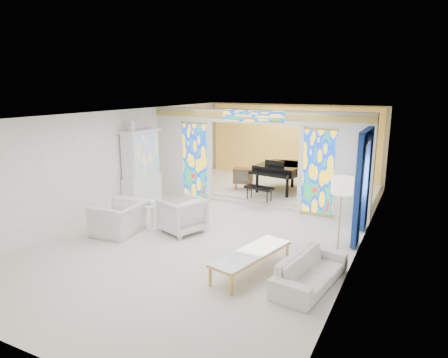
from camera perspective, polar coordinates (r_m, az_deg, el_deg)
The scene contains 24 objects.
floor at distance 10.90m, azimuth 0.05°, elevation -6.60°, with size 12.00×12.00×0.00m, color silver.
ceiling at distance 10.28m, azimuth 0.05°, elevation 9.34°, with size 7.00×12.00×0.02m, color silver.
wall_back at distance 16.00m, azimuth 9.80°, elevation 5.11°, with size 7.00×0.02×3.00m, color white.
wall_front at distance 6.00m, azimuth -27.08°, elevation -9.68°, with size 7.00×0.02×3.00m, color white.
wall_left at distance 12.43m, azimuth -14.53°, elevation 2.61°, with size 0.02×12.00×3.00m, color white.
wall_right at distance 9.48m, azimuth 19.30°, elevation -0.91°, with size 0.02×12.00×3.00m, color white.
partition_wall at distance 12.24m, azimuth 4.26°, elevation 3.57°, with size 7.00×0.22×3.00m.
stained_glass_left at distance 13.11m, azimuth -4.17°, elevation 2.64°, with size 0.90×0.04×2.40m, color gold.
stained_glass_right at distance 11.60m, azimuth 13.33°, elevation 0.93°, with size 0.90×0.04×2.40m, color gold.
stained_glass_transom at distance 12.01m, azimuth 4.16°, elevation 8.99°, with size 2.00×0.04×0.34m, color gold.
alcove_platform at distance 14.49m, azimuth 7.36°, elevation -1.32°, with size 6.80×3.80×0.18m, color silver.
gold_curtain_back at distance 15.88m, azimuth 9.67°, elevation 5.06°, with size 6.70×0.10×2.90m, color #EBBE52.
chandelier at distance 13.93m, azimuth 8.30°, elevation 8.34°, with size 0.48×0.48×0.30m, color gold.
blue_drapes at distance 10.16m, azimuth 19.32°, elevation 0.44°, with size 0.14×1.85×2.65m.
china_cabinet at distance 12.76m, azimuth -11.73°, elevation 1.51°, with size 0.56×1.46×2.72m.
armchair_left at distance 10.52m, azimuth -14.67°, elevation -5.45°, with size 1.25×1.09×0.81m, color silver.
armchair_right at distance 10.33m, azimuth -6.03°, elevation -5.12°, with size 0.98×1.01×0.91m, color silver.
sofa at distance 7.88m, azimuth 12.26°, elevation -12.65°, with size 2.00×0.78×0.58m, color silver.
side_table at distance 10.70m, azimuth -10.21°, elevation -4.77°, with size 0.54×0.54×0.66m.
vase at distance 10.60m, azimuth -10.29°, elevation -3.08°, with size 0.19×0.19×0.20m, color white.
coffee_table at distance 8.12m, azimuth 3.95°, elevation -10.60°, with size 1.08×2.12×0.45m.
floor_lamp at distance 8.72m, azimuth 16.49°, elevation -1.45°, with size 0.54×0.54×1.84m.
grand_piano at distance 13.74m, azimuth 9.00°, elevation 1.46°, with size 2.04×2.90×1.12m.
tv_console at distance 13.77m, azimuth 2.74°, elevation 0.48°, with size 0.74×0.60×0.75m.
Camera 1 is at (4.61, -9.16, 3.68)m, focal length 32.00 mm.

